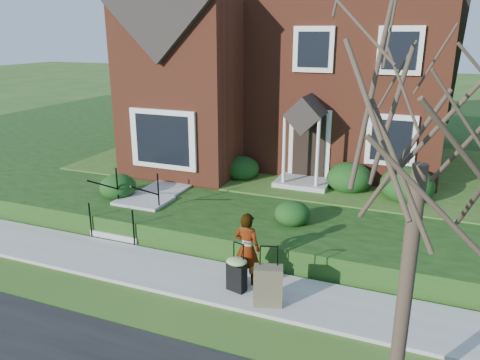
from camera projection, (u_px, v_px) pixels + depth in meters
The scene contains 11 objects.
ground at pixel (184, 277), 10.16m from camera, with size 120.00×120.00×0.00m, color #2D5119.
sidewalk at pixel (184, 275), 10.15m from camera, with size 60.00×1.60×0.08m, color #9E9B93.
terrace at pixel (409, 160), 18.26m from camera, with size 44.00×20.00×0.60m, color #17360E.
walkway at pixel (190, 175), 15.28m from camera, with size 1.20×6.00×0.06m, color #9E9B93.
main_house at pixel (300, 27), 17.13m from camera, with size 10.40×10.20×9.40m.
front_steps at pixel (135, 212), 12.54m from camera, with size 1.40×2.02×1.50m.
foundation_shrubs at pixel (265, 171), 14.19m from camera, with size 10.16×4.27×1.04m.
woman at pixel (247, 248), 9.57m from camera, with size 0.56×0.37×1.54m, color #999999.
suitcase_black at pixel (237, 272), 9.38m from camera, with size 0.50×0.44×1.03m.
suitcase_olive at pixel (268, 286), 8.89m from camera, with size 0.61×0.46×1.19m.
tree_verge at pixel (424, 137), 5.44m from camera, with size 3.92×3.92×5.60m.
Camera 1 is at (4.53, -7.93, 5.08)m, focal length 35.00 mm.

